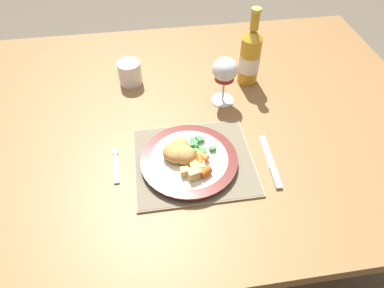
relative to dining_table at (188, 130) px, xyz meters
name	(u,v)px	position (x,y,z in m)	size (l,w,h in m)	color
ground_plane	(189,232)	(0.00, 0.00, -0.67)	(6.00, 6.00, 0.00)	brown
dining_table	(188,130)	(0.00, 0.00, 0.00)	(1.52, 1.10, 0.74)	olive
placemat	(194,161)	(-0.01, -0.20, 0.08)	(0.32, 0.28, 0.01)	gray
dinner_plate	(189,160)	(-0.03, -0.21, 0.09)	(0.26, 0.26, 0.02)	white
breaded_croquettes	(179,152)	(-0.05, -0.20, 0.12)	(0.10, 0.11, 0.05)	tan
green_beans_pile	(196,146)	(0.00, -0.17, 0.10)	(0.09, 0.07, 0.02)	#4CA84C
glazed_carrots	(202,163)	(0.00, -0.24, 0.11)	(0.04, 0.09, 0.02)	#CC5119
fork	(116,168)	(-0.22, -0.19, 0.07)	(0.02, 0.13, 0.01)	silver
table_knife	(272,166)	(0.19, -0.25, 0.07)	(0.03, 0.19, 0.01)	silver
wine_glass	(225,72)	(0.12, 0.04, 0.18)	(0.08, 0.08, 0.16)	silver
bottle	(250,56)	(0.22, 0.14, 0.17)	(0.07, 0.07, 0.26)	gold
roast_potatoes	(194,171)	(-0.02, -0.26, 0.11)	(0.06, 0.05, 0.03)	gold
drinking_cup	(130,72)	(-0.17, 0.19, 0.11)	(0.08, 0.08, 0.08)	white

